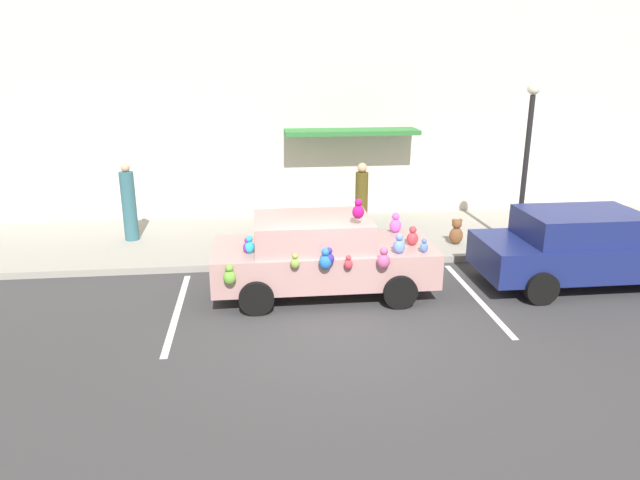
{
  "coord_description": "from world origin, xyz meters",
  "views": [
    {
      "loc": [
        -1.33,
        -9.08,
        4.5
      ],
      "look_at": [
        -0.07,
        2.2,
        0.9
      ],
      "focal_mm": 32.69,
      "sensor_mm": 36.0,
      "label": 1
    }
  ],
  "objects_px": {
    "plush_covered_car": "(321,254)",
    "pedestrian_near_shopfront": "(129,205)",
    "parked_sedan_behind": "(585,247)",
    "teddy_bear_on_sidewalk": "(456,232)",
    "street_lamp_post": "(527,149)",
    "pedestrian_walking_past": "(361,198)"
  },
  "relations": [
    {
      "from": "plush_covered_car",
      "to": "pedestrian_near_shopfront",
      "type": "distance_m",
      "value": 5.58
    },
    {
      "from": "parked_sedan_behind",
      "to": "teddy_bear_on_sidewalk",
      "type": "bearing_deg",
      "value": 127.27
    },
    {
      "from": "street_lamp_post",
      "to": "pedestrian_walking_past",
      "type": "bearing_deg",
      "value": 150.47
    },
    {
      "from": "parked_sedan_behind",
      "to": "pedestrian_walking_past",
      "type": "height_order",
      "value": "pedestrian_walking_past"
    },
    {
      "from": "plush_covered_car",
      "to": "street_lamp_post",
      "type": "height_order",
      "value": "street_lamp_post"
    },
    {
      "from": "street_lamp_post",
      "to": "pedestrian_near_shopfront",
      "type": "distance_m",
      "value": 9.49
    },
    {
      "from": "plush_covered_car",
      "to": "pedestrian_near_shopfront",
      "type": "height_order",
      "value": "pedestrian_near_shopfront"
    },
    {
      "from": "teddy_bear_on_sidewalk",
      "to": "pedestrian_walking_past",
      "type": "height_order",
      "value": "pedestrian_walking_past"
    },
    {
      "from": "plush_covered_car",
      "to": "pedestrian_near_shopfront",
      "type": "bearing_deg",
      "value": 140.72
    },
    {
      "from": "parked_sedan_behind",
      "to": "street_lamp_post",
      "type": "relative_size",
      "value": 1.17
    },
    {
      "from": "parked_sedan_behind",
      "to": "pedestrian_near_shopfront",
      "type": "xyz_separation_m",
      "value": [
        -9.7,
        3.66,
        0.25
      ]
    },
    {
      "from": "teddy_bear_on_sidewalk",
      "to": "pedestrian_near_shopfront",
      "type": "distance_m",
      "value": 7.97
    },
    {
      "from": "plush_covered_car",
      "to": "pedestrian_walking_past",
      "type": "height_order",
      "value": "plush_covered_car"
    },
    {
      "from": "plush_covered_car",
      "to": "teddy_bear_on_sidewalk",
      "type": "distance_m",
      "value": 4.23
    },
    {
      "from": "teddy_bear_on_sidewalk",
      "to": "plush_covered_car",
      "type": "bearing_deg",
      "value": -147.13
    },
    {
      "from": "street_lamp_post",
      "to": "pedestrian_near_shopfront",
      "type": "xyz_separation_m",
      "value": [
        -9.23,
        1.62,
        -1.45
      ]
    },
    {
      "from": "plush_covered_car",
      "to": "street_lamp_post",
      "type": "relative_size",
      "value": 1.13
    },
    {
      "from": "plush_covered_car",
      "to": "pedestrian_walking_past",
      "type": "bearing_deg",
      "value": 68.75
    },
    {
      "from": "teddy_bear_on_sidewalk",
      "to": "pedestrian_near_shopfront",
      "type": "height_order",
      "value": "pedestrian_near_shopfront"
    },
    {
      "from": "plush_covered_car",
      "to": "teddy_bear_on_sidewalk",
      "type": "height_order",
      "value": "plush_covered_car"
    },
    {
      "from": "plush_covered_car",
      "to": "pedestrian_walking_past",
      "type": "xyz_separation_m",
      "value": [
        1.5,
        3.85,
        0.18
      ]
    },
    {
      "from": "plush_covered_car",
      "to": "pedestrian_walking_past",
      "type": "distance_m",
      "value": 4.13
    }
  ]
}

